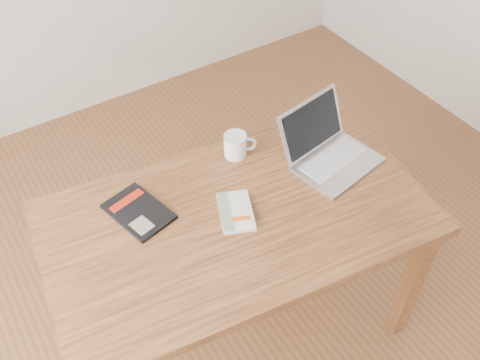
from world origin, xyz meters
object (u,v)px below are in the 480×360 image
black_guidebook (139,212)px  laptop (329,150)px  white_guidebook (236,212)px  desk (237,231)px  coffee_mug (236,145)px

black_guidebook → laptop: laptop is taller
white_guidebook → black_guidebook: white_guidebook is taller
desk → black_guidebook: (-0.29, 0.20, 0.10)m
desk → coffee_mug: (0.17, 0.27, 0.14)m
white_guidebook → coffee_mug: size_ratio=1.75×
desk → white_guidebook: size_ratio=6.60×
black_guidebook → desk: bearing=-48.0°
coffee_mug → white_guidebook: bearing=-98.2°
white_guidebook → black_guidebook: (-0.29, 0.19, -0.00)m
desk → laptop: 0.48m
laptop → coffee_mug: (-0.29, 0.22, 0.00)m
desk → white_guidebook: 0.10m
black_guidebook → laptop: 0.77m
desk → laptop: (0.46, 0.06, 0.14)m
desk → laptop: laptop is taller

